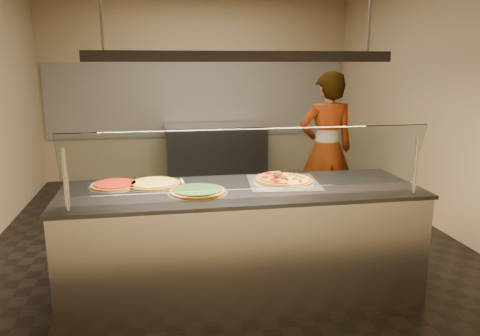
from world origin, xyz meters
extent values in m
cube|color=black|center=(0.00, 0.00, -0.01)|extent=(5.00, 6.00, 0.02)
cube|color=tan|center=(0.00, 3.01, 1.50)|extent=(5.00, 0.02, 3.00)
cube|color=tan|center=(0.00, -3.01, 1.50)|extent=(5.00, 0.02, 3.00)
cube|color=tan|center=(2.51, 0.00, 1.50)|extent=(0.02, 6.00, 3.00)
cube|color=silver|center=(0.00, 2.98, 1.30)|extent=(4.90, 0.02, 1.20)
cube|color=#B7B7BC|center=(-0.05, -1.29, 0.45)|extent=(2.80, 0.90, 0.90)
cube|color=#303035|center=(-0.05, -1.29, 0.92)|extent=(2.84, 0.94, 0.03)
cylinder|color=#B7B7BC|center=(-1.30, -1.69, 1.15)|extent=(0.03, 0.03, 0.44)
cylinder|color=#B7B7BC|center=(1.20, -1.69, 1.15)|extent=(0.03, 0.03, 0.44)
cube|color=white|center=(-0.05, -1.63, 1.23)|extent=(2.60, 0.18, 0.47)
cube|color=silver|center=(0.32, -1.18, 0.93)|extent=(0.62, 0.62, 0.01)
cylinder|color=silver|center=(0.32, -1.18, 0.94)|extent=(0.50, 0.50, 0.01)
cylinder|color=#4E0909|center=(0.31, -1.10, 0.99)|extent=(0.06, 0.06, 0.01)
cylinder|color=#4E0909|center=(0.28, -1.06, 0.99)|extent=(0.06, 0.06, 0.01)
cylinder|color=#4E0909|center=(0.22, -1.05, 0.99)|extent=(0.06, 0.06, 0.01)
cylinder|color=#4E0909|center=(0.26, -1.13, 0.99)|extent=(0.06, 0.06, 0.01)
cylinder|color=#4E0909|center=(0.28, -1.17, 0.99)|extent=(0.06, 0.06, 0.01)
cylinder|color=#4E0909|center=(0.16, -1.18, 0.99)|extent=(0.06, 0.06, 0.01)
cylinder|color=#4E0909|center=(0.26, -1.20, 0.99)|extent=(0.06, 0.06, 0.01)
cylinder|color=#4E0909|center=(0.25, -1.22, 0.99)|extent=(0.06, 0.06, 0.01)
cylinder|color=#4E0909|center=(0.21, -1.28, 0.99)|extent=(0.06, 0.06, 0.01)
cylinder|color=#4E0909|center=(0.22, -1.33, 0.99)|extent=(0.06, 0.06, 0.01)
cylinder|color=#4E0909|center=(0.31, -1.24, 0.99)|extent=(0.06, 0.06, 0.01)
cube|color=#19590F|center=(0.31, -1.08, 0.99)|extent=(0.02, 0.02, 0.01)
cube|color=#19590F|center=(0.29, -1.11, 0.99)|extent=(0.02, 0.02, 0.01)
cube|color=#19590F|center=(0.27, -1.15, 0.99)|extent=(0.02, 0.02, 0.01)
cube|color=#19590F|center=(0.22, -1.15, 0.99)|extent=(0.02, 0.02, 0.01)
cube|color=#19590F|center=(0.16, -1.19, 0.99)|extent=(0.01, 0.02, 0.01)
cube|color=#19590F|center=(0.27, -1.22, 0.99)|extent=(0.02, 0.02, 0.01)
cube|color=#19590F|center=(0.29, -1.21, 0.99)|extent=(0.02, 0.02, 0.01)
cube|color=#19590F|center=(0.31, -1.25, 0.99)|extent=(0.02, 0.02, 0.01)
sphere|color=#513014|center=(0.34, -1.24, 0.97)|extent=(0.03, 0.03, 0.03)
sphere|color=#513014|center=(0.42, -1.33, 0.97)|extent=(0.03, 0.03, 0.03)
sphere|color=#513014|center=(0.43, -1.27, 0.97)|extent=(0.03, 0.03, 0.03)
sphere|color=#513014|center=(0.39, -1.22, 0.97)|extent=(0.03, 0.03, 0.03)
sphere|color=#513014|center=(0.42, -1.22, 0.97)|extent=(0.03, 0.03, 0.03)
sphere|color=#513014|center=(0.49, -1.19, 0.97)|extent=(0.03, 0.03, 0.03)
sphere|color=#513014|center=(0.47, -1.15, 0.97)|extent=(0.03, 0.03, 0.03)
sphere|color=#513014|center=(0.45, -1.13, 0.97)|extent=(0.03, 0.03, 0.03)
sphere|color=#513014|center=(0.44, -1.07, 0.97)|extent=(0.03, 0.03, 0.03)
sphere|color=#513014|center=(0.40, -1.08, 0.97)|extent=(0.03, 0.03, 0.03)
sphere|color=#513014|center=(0.35, -1.12, 0.97)|extent=(0.03, 0.03, 0.03)
cylinder|color=silver|center=(-0.41, -1.38, 0.93)|extent=(0.46, 0.46, 0.01)
cylinder|color=brown|center=(-0.41, -1.38, 0.95)|extent=(0.43, 0.43, 0.02)
cylinder|color=black|center=(-0.41, -1.38, 0.96)|extent=(0.37, 0.37, 0.01)
cylinder|color=silver|center=(-0.74, -1.08, 0.93)|extent=(0.45, 0.45, 0.01)
cylinder|color=brown|center=(-0.74, -1.08, 0.94)|extent=(0.42, 0.42, 0.02)
cylinder|color=gold|center=(-0.74, -1.08, 0.96)|extent=(0.37, 0.37, 0.01)
cylinder|color=silver|center=(-1.05, -1.06, 0.93)|extent=(0.41, 0.41, 0.01)
cylinder|color=brown|center=(-1.05, -1.06, 0.94)|extent=(0.38, 0.38, 0.02)
cylinder|color=#8C0704|center=(-1.05, -1.06, 0.96)|extent=(0.33, 0.33, 0.01)
cube|color=#B7B7BC|center=(-0.42, -1.22, 0.96)|extent=(0.14, 0.12, 0.00)
cylinder|color=tan|center=(-0.51, -1.12, 0.96)|extent=(0.03, 0.14, 0.02)
cube|color=#303035|center=(0.22, 2.55, 0.45)|extent=(1.56, 0.70, 0.90)
cube|color=#B7B7BC|center=(0.22, 2.55, 0.92)|extent=(1.60, 0.74, 0.03)
imported|color=#353039|center=(1.26, 0.34, 0.91)|extent=(0.66, 0.44, 1.81)
cube|color=#303035|center=(-0.05, -1.29, 1.95)|extent=(2.30, 0.18, 0.08)
camera|label=1|loc=(-0.69, -4.82, 1.91)|focal=35.00mm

